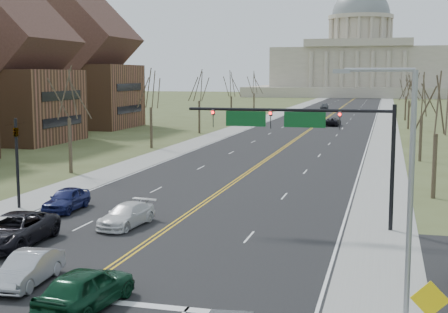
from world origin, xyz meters
The scene contains 33 objects.
ground centered at (0.00, 0.00, 0.00)m, with size 600.00×600.00×0.00m, color #464F27.
road centered at (0.00, 110.00, 0.01)m, with size 20.00×380.00×0.01m, color black.
cross_road centered at (0.00, 6.00, 0.01)m, with size 120.00×14.00×0.01m, color black.
sidewalk_left centered at (-12.00, 110.00, 0.01)m, with size 4.00×380.00×0.03m, color gray.
sidewalk_right centered at (12.00, 110.00, 0.01)m, with size 4.00×380.00×0.03m, color gray.
center_line centered at (0.00, 110.00, 0.01)m, with size 0.42×380.00×0.01m, color gold.
edge_line_left centered at (-9.80, 110.00, 0.01)m, with size 0.15×380.00×0.01m, color silver.
edge_line_right centered at (9.80, 110.00, 0.01)m, with size 0.15×380.00×0.01m, color silver.
stop_bar centered at (5.00, -1.00, 0.01)m, with size 9.50×0.50×0.01m, color silver.
capitol centered at (0.00, 249.91, 14.20)m, with size 90.00×60.00×50.00m.
signal_mast centered at (7.45, 13.50, 5.76)m, with size 12.12×0.44×7.20m.
signal_left centered at (-11.50, 13.50, 3.71)m, with size 0.32×0.36×6.00m.
street_light centered at (12.74, 0.00, 5.23)m, with size 2.90×0.25×9.07m.
warn_sign centered at (13.50, -4.02, 2.02)m, with size 1.13×0.07×2.87m.
tree_r_0 centered at (15.50, 24.00, 6.55)m, with size 3.74×3.74×8.50m.
tree_l_0 centered at (-15.50, 28.00, 6.94)m, with size 3.96×3.96×9.00m.
tree_r_1 centered at (15.50, 44.00, 6.55)m, with size 3.74×3.74×8.50m.
tree_l_1 centered at (-15.50, 48.00, 6.94)m, with size 3.96×3.96×9.00m.
tree_r_2 centered at (15.50, 64.00, 6.55)m, with size 3.74×3.74×8.50m.
tree_l_2 centered at (-15.50, 68.00, 6.94)m, with size 3.96×3.96×9.00m.
tree_r_3 centered at (15.50, 84.00, 6.55)m, with size 3.74×3.74×8.50m.
tree_l_3 centered at (-15.50, 88.00, 6.94)m, with size 3.96×3.96×9.00m.
tree_r_4 centered at (15.50, 104.00, 6.55)m, with size 3.74×3.74×8.50m.
tree_l_4 centered at (-15.50, 108.00, 6.94)m, with size 3.96×3.96×9.00m.
bldg_left_mid centered at (-36.00, 50.00, 8.54)m, with size 15.10×14.28×20.75m.
bldg_left_far centered at (-38.00, 74.00, 9.54)m, with size 17.10×14.28×23.25m.
car_nb_inner_lead centered at (1.30, -1.90, 0.83)m, with size 1.94×4.81×1.64m, color #0C361F.
car_sb_inner_lead centered at (-2.37, 0.04, 0.70)m, with size 1.45×4.16×1.37m, color #ACAEB4.
car_sb_outer_lead centered at (-6.47, 5.26, 0.83)m, with size 2.72×5.90×1.64m, color black.
car_sb_inner_second centered at (-2.48, 10.59, 0.67)m, with size 1.85×4.56×1.32m, color silver.
car_sb_outer_second centered at (-7.99, 13.54, 0.76)m, with size 1.78×4.41×1.50m, color #171D50.
car_far_nb centered at (2.92, 87.40, 0.74)m, with size 2.40×5.21×1.45m, color black.
car_far_sb centered at (-3.60, 138.87, 0.83)m, with size 1.92×4.78×1.63m, color #43464A.
Camera 1 is at (12.11, -22.52, 8.82)m, focal length 50.00 mm.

